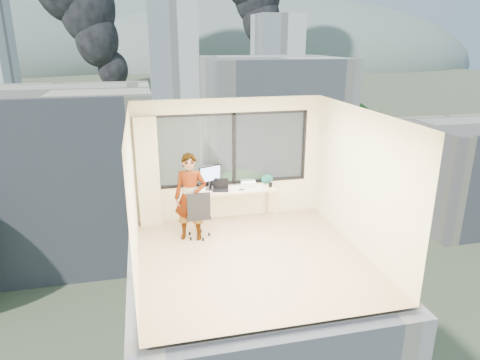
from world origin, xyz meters
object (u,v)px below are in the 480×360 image
object	(u,v)px
person	(190,197)
game_console	(248,183)
desk	(233,205)
laptop	(220,186)
chair	(198,213)
monitor	(210,177)
handbag	(267,179)

from	to	relation	value
person	game_console	bearing A→B (deg)	47.19
desk	laptop	bearing A→B (deg)	-167.87
chair	laptop	distance (m)	0.84
desk	chair	world-z (taller)	chair
monitor	laptop	bearing A→B (deg)	-57.07
person	game_console	distance (m)	1.56
person	laptop	world-z (taller)	person
chair	game_console	size ratio (longest dim) A/B	3.21
laptop	monitor	bearing A→B (deg)	156.55
person	handbag	xyz separation A→B (m)	(1.76, 0.79, -0.01)
chair	person	world-z (taller)	person
desk	monitor	size ratio (longest dim) A/B	3.45
person	monitor	bearing A→B (deg)	70.58
monitor	laptop	world-z (taller)	monitor
person	handbag	bearing A→B (deg)	40.51
person	handbag	distance (m)	1.93
chair	monitor	size ratio (longest dim) A/B	1.95
laptop	chair	bearing A→B (deg)	-123.45
chair	game_console	distance (m)	1.47
desk	game_console	distance (m)	0.59
game_console	laptop	bearing A→B (deg)	-150.02
person	handbag	world-z (taller)	person
game_console	handbag	distance (m)	0.43
monitor	handbag	size ratio (longest dim) A/B	1.99
chair	game_console	bearing A→B (deg)	34.31
person	monitor	size ratio (longest dim) A/B	3.28
desk	game_console	world-z (taller)	game_console
chair	laptop	xyz separation A→B (m)	(0.55, 0.53, 0.35)
handbag	game_console	bearing A→B (deg)	172.49
chair	handbag	world-z (taller)	chair
game_console	handbag	xyz separation A→B (m)	(0.42, -0.01, 0.06)
game_console	handbag	world-z (taller)	handbag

